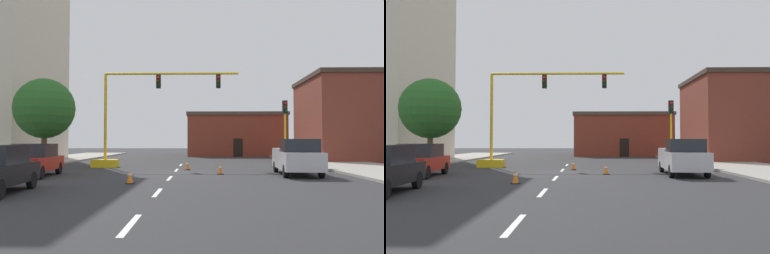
# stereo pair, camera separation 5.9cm
# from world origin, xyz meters

# --- Properties ---
(ground_plane) EXTENTS (160.00, 160.00, 0.00)m
(ground_plane) POSITION_xyz_m (0.00, 0.00, 0.00)
(ground_plane) COLOR #2D2D30
(sidewalk_left) EXTENTS (6.00, 56.00, 0.14)m
(sidewalk_left) POSITION_xyz_m (-12.63, 8.00, 0.07)
(sidewalk_left) COLOR #9E998E
(sidewalk_left) RESTS_ON ground_plane
(sidewalk_right) EXTENTS (6.00, 56.00, 0.14)m
(sidewalk_right) POSITION_xyz_m (12.63, 8.00, 0.07)
(sidewalk_right) COLOR #9E998E
(sidewalk_right) RESTS_ON ground_plane
(lane_stripe_seg_0) EXTENTS (0.16, 2.40, 0.01)m
(lane_stripe_seg_0) POSITION_xyz_m (0.00, -14.00, 0.00)
(lane_stripe_seg_0) COLOR silver
(lane_stripe_seg_0) RESTS_ON ground_plane
(lane_stripe_seg_1) EXTENTS (0.16, 2.40, 0.01)m
(lane_stripe_seg_1) POSITION_xyz_m (0.00, -8.50, 0.00)
(lane_stripe_seg_1) COLOR silver
(lane_stripe_seg_1) RESTS_ON ground_plane
(lane_stripe_seg_2) EXTENTS (0.16, 2.40, 0.01)m
(lane_stripe_seg_2) POSITION_xyz_m (0.00, -3.00, 0.00)
(lane_stripe_seg_2) COLOR silver
(lane_stripe_seg_2) RESTS_ON ground_plane
(lane_stripe_seg_3) EXTENTS (0.16, 2.40, 0.01)m
(lane_stripe_seg_3) POSITION_xyz_m (0.00, 2.50, 0.00)
(lane_stripe_seg_3) COLOR silver
(lane_stripe_seg_3) RESTS_ON ground_plane
(lane_stripe_seg_4) EXTENTS (0.16, 2.40, 0.01)m
(lane_stripe_seg_4) POSITION_xyz_m (0.00, 8.00, 0.00)
(lane_stripe_seg_4) COLOR silver
(lane_stripe_seg_4) RESTS_ON ground_plane
(building_brick_center) EXTENTS (12.36, 9.55, 5.43)m
(building_brick_center) POSITION_xyz_m (6.00, 28.66, 2.72)
(building_brick_center) COLOR brown
(building_brick_center) RESTS_ON ground_plane
(building_row_right) EXTENTS (13.49, 10.42, 8.08)m
(building_row_right) POSITION_xyz_m (18.37, 15.37, 4.05)
(building_row_right) COLOR brown
(building_row_right) RESTS_ON ground_plane
(traffic_signal_gantry) EXTENTS (10.50, 1.20, 6.83)m
(traffic_signal_gantry) POSITION_xyz_m (-3.90, 5.29, 2.33)
(traffic_signal_gantry) COLOR yellow
(traffic_signal_gantry) RESTS_ON ground_plane
(traffic_light_pole_right) EXTENTS (0.32, 0.47, 4.80)m
(traffic_light_pole_right) POSITION_xyz_m (7.64, 5.49, 3.53)
(traffic_light_pole_right) COLOR yellow
(traffic_light_pole_right) RESTS_ON ground_plane
(tree_left_near) EXTENTS (4.13, 4.13, 6.18)m
(tree_left_near) POSITION_xyz_m (-9.17, 3.78, 4.11)
(tree_left_near) COLOR brown
(tree_left_near) RESTS_ON ground_plane
(pickup_truck_silver) EXTENTS (2.29, 5.50, 1.99)m
(pickup_truck_silver) POSITION_xyz_m (6.90, -0.92, 0.97)
(pickup_truck_silver) COLOR #BCBCC1
(pickup_truck_silver) RESTS_ON ground_plane
(sedan_red_mid_left) EXTENTS (2.16, 4.62, 1.74)m
(sedan_red_mid_left) POSITION_xyz_m (-7.23, -2.19, 0.89)
(sedan_red_mid_left) COLOR #B21E19
(sedan_red_mid_left) RESTS_ON ground_plane
(traffic_cone_roadside_a) EXTENTS (0.36, 0.36, 0.64)m
(traffic_cone_roadside_a) POSITION_xyz_m (0.70, 2.82, 0.31)
(traffic_cone_roadside_a) COLOR black
(traffic_cone_roadside_a) RESTS_ON ground_plane
(traffic_cone_roadside_b) EXTENTS (0.36, 0.36, 0.62)m
(traffic_cone_roadside_b) POSITION_xyz_m (2.67, -0.62, 0.30)
(traffic_cone_roadside_b) COLOR black
(traffic_cone_roadside_b) RESTS_ON ground_plane
(traffic_cone_roadside_c) EXTENTS (0.36, 0.36, 0.64)m
(traffic_cone_roadside_c) POSITION_xyz_m (-1.54, -5.61, 0.31)
(traffic_cone_roadside_c) COLOR black
(traffic_cone_roadside_c) RESTS_ON ground_plane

